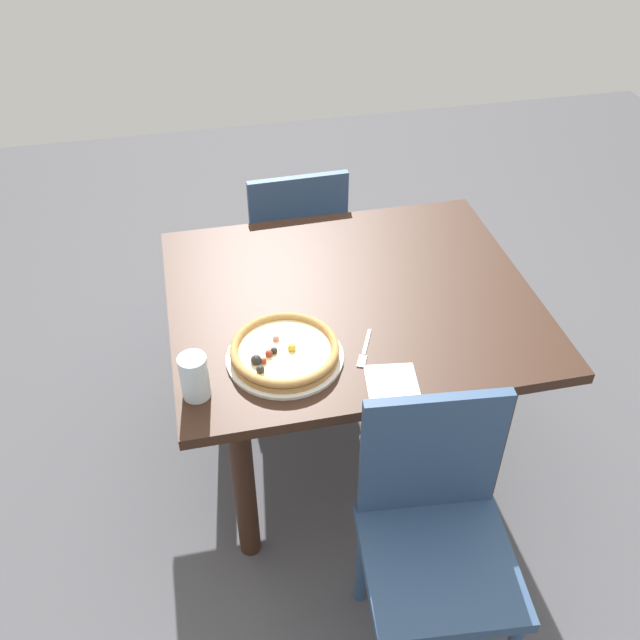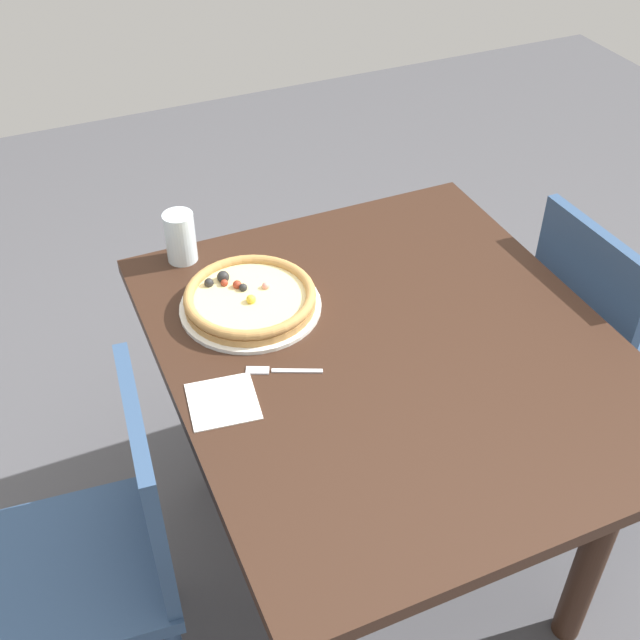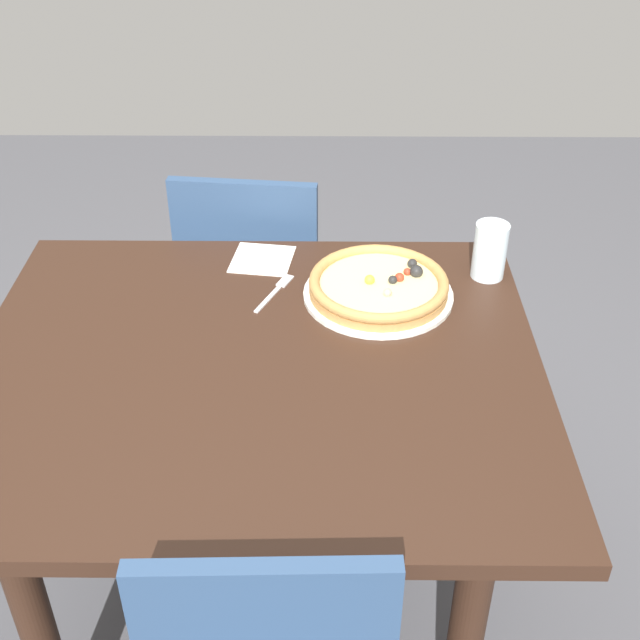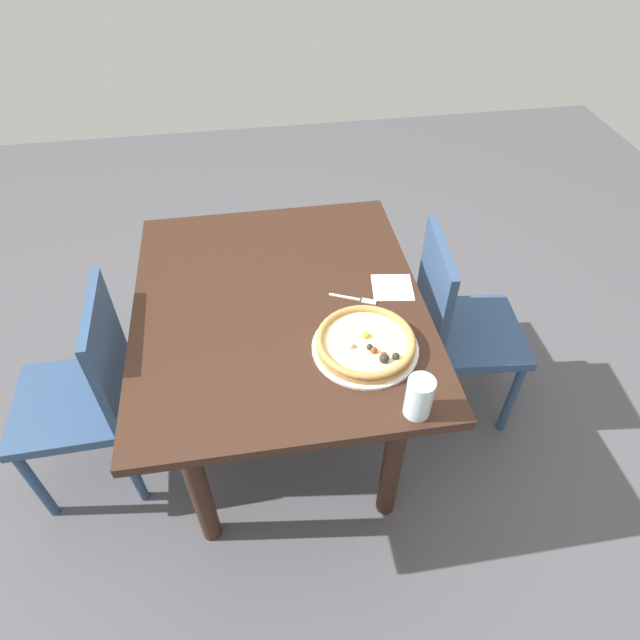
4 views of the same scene
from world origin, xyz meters
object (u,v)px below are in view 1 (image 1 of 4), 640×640
Objects in this scene: pizza at (284,351)px; drinking_glass at (194,377)px; fork at (364,351)px; napkin at (392,382)px; chair_near at (294,249)px; chair_far at (435,532)px; dining_table at (350,324)px; plate at (285,357)px.

drinking_glass is (0.25, 0.09, 0.04)m from pizza.
napkin is (-0.04, 0.14, -0.00)m from fork.
chair_near and chair_far have the same top height.
chair_far reaches higher than dining_table.
chair_near is 6.23× the size of napkin.
fork is (-0.23, 0.02, -0.03)m from pizza.
drinking_glass is (0.48, 0.07, 0.06)m from fork.
pizza reaches higher than fork.
fork is at bearing 174.88° from pizza.
fork reaches higher than napkin.
plate is 2.38× the size of napkin.
drinking_glass is at bearing -7.21° from napkin.
chair_far is 0.76m from drinking_glass.
napkin is at bearing 149.84° from pizza.
pizza is (0.20, 0.95, 0.31)m from chair_near.
dining_table is 0.37m from plate.
chair_near is 2.82× the size of pizza.
chair_near reaches higher than pizza.
drinking_glass reaches higher than chair_far.
chair_far is 5.56× the size of fork.
fork is (-0.03, 0.97, 0.28)m from chair_near.
dining_table is 0.73m from chair_far.
fork is at bearing -89.70° from chair_near.
plate is 0.23m from fork.
drinking_glass is (0.45, 1.04, 0.34)m from chair_near.
chair_far is 2.62× the size of plate.
drinking_glass reaches higher than pizza.
drinking_glass is at bearing 33.18° from dining_table.
fork is 1.12× the size of napkin.
plate is 2.52× the size of drinking_glass.
pizza is 0.23m from fork.
chair_far is at bearing 35.79° from fork.
chair_near is at bearing -113.50° from drinking_glass.
fork is at bearing 83.77° from dining_table.
chair_far is 0.64m from pizza.
pizza is 0.27m from drinking_glass.
pizza is at bearing 43.56° from dining_table.
chair_near is 1.41m from chair_far.
chair_far reaches higher than plate.
dining_table is 8.17× the size of napkin.
chair_far is at bearing 98.98° from napkin.
fork is at bearing -171.79° from drinking_glass.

